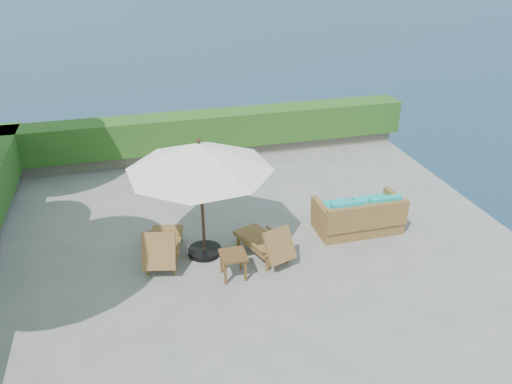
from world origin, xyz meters
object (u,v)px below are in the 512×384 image
object	(u,v)px
lounge_right	(266,242)
wicker_loveseat	(359,217)
patio_umbrella	(199,158)
side_table	(233,258)
lounge_left	(163,245)

from	to	relation	value
lounge_right	wicker_loveseat	world-z (taller)	wicker_loveseat
patio_umbrella	side_table	distance (m)	2.06
lounge_right	wicker_loveseat	distance (m)	2.37
side_table	wicker_loveseat	distance (m)	3.27
lounge_left	lounge_right	distance (m)	2.13
patio_umbrella	side_table	xyz separation A→B (m)	(0.42, -0.95, -1.78)
wicker_loveseat	lounge_left	bearing A→B (deg)	-178.95
lounge_left	wicker_loveseat	xyz separation A→B (m)	(4.41, 0.08, -0.02)
side_table	wicker_loveseat	bearing A→B (deg)	17.17
side_table	lounge_right	bearing A→B (deg)	31.44
patio_umbrella	lounge_right	world-z (taller)	patio_umbrella
lounge_right	side_table	xyz separation A→B (m)	(-0.81, -0.49, 0.08)
lounge_left	side_table	size ratio (longest dim) A/B	3.18
patio_umbrella	side_table	world-z (taller)	patio_umbrella
patio_umbrella	lounge_right	xyz separation A→B (m)	(1.23, -0.45, -1.86)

